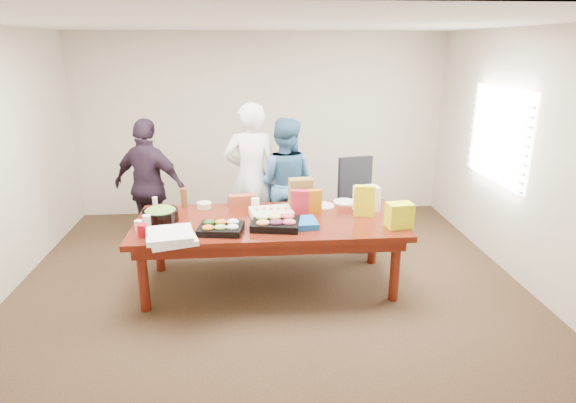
{
  "coord_description": "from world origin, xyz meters",
  "views": [
    {
      "loc": [
        -0.2,
        -4.82,
        2.51
      ],
      "look_at": [
        0.21,
        0.1,
        0.92
      ],
      "focal_mm": 30.36,
      "sensor_mm": 36.0,
      "label": 1
    }
  ],
  "objects": [
    {
      "name": "dip_bowl_b",
      "position": [
        -0.71,
        0.45,
        0.78
      ],
      "size": [
        0.2,
        0.2,
        0.07
      ],
      "primitive_type": "cylinder",
      "rotation": [
        0.0,
        0.0,
        0.29
      ],
      "color": "beige",
      "rests_on": "conference_table"
    },
    {
      "name": "pizza_box_upper",
      "position": [
        -0.95,
        -0.52,
        0.82
      ],
      "size": [
        0.49,
        0.49,
        0.05
      ],
      "primitive_type": "cube",
      "rotation": [
        0.0,
        0.0,
        0.19
      ],
      "color": "white",
      "rests_on": "pizza_box_lower"
    },
    {
      "name": "window_blinds",
      "position": [
        2.68,
        0.6,
        1.5
      ],
      "size": [
        0.04,
        1.36,
        1.0
      ],
      "primitive_type": "cube",
      "color": "beige",
      "rests_on": "wall_right"
    },
    {
      "name": "grocery_bag_yellow",
      "position": [
        1.3,
        -0.32,
        0.88
      ],
      "size": [
        0.27,
        0.21,
        0.25
      ],
      "primitive_type": "cube",
      "rotation": [
        0.0,
        0.0,
        0.13
      ],
      "color": "#DEEC15",
      "rests_on": "conference_table"
    },
    {
      "name": "grocery_bag_white",
      "position": [
        1.09,
        0.22,
        0.89
      ],
      "size": [
        0.29,
        0.23,
        0.27
      ],
      "primitive_type": "cube",
      "rotation": [
        0.0,
        0.0,
        0.19
      ],
      "color": "white",
      "rests_on": "conference_table"
    },
    {
      "name": "person_right",
      "position": [
        0.24,
        1.12,
        0.83
      ],
      "size": [
        0.94,
        0.81,
        1.66
      ],
      "primitive_type": "imported",
      "rotation": [
        0.0,
        0.0,
        2.89
      ],
      "color": "#356492",
      "rests_on": "floor"
    },
    {
      "name": "salad_bowl",
      "position": [
        -1.13,
        0.06,
        0.81
      ],
      "size": [
        0.45,
        0.45,
        0.12
      ],
      "primitive_type": "cylinder",
      "rotation": [
        0.0,
        0.0,
        0.23
      ],
      "color": "black",
      "rests_on": "conference_table"
    },
    {
      "name": "sheet_cake",
      "position": [
        0.03,
        0.11,
        0.79
      ],
      "size": [
        0.48,
        0.39,
        0.08
      ],
      "primitive_type": "cube",
      "rotation": [
        0.0,
        0.0,
        0.15
      ],
      "color": "beige",
      "rests_on": "conference_table"
    },
    {
      "name": "banana_bunch",
      "position": [
        0.37,
        0.4,
        0.79
      ],
      "size": [
        0.28,
        0.24,
        0.08
      ],
      "primitive_type": "cube",
      "rotation": [
        0.0,
        0.0,
        -0.52
      ],
      "color": "yellow",
      "rests_on": "conference_table"
    },
    {
      "name": "plate_a",
      "position": [
        0.62,
        0.4,
        0.76
      ],
      "size": [
        0.36,
        0.36,
        0.02
      ],
      "primitive_type": "cylinder",
      "rotation": [
        0.0,
        0.0,
        -0.35
      ],
      "color": "silver",
      "rests_on": "conference_table"
    },
    {
      "name": "chip_bag_orange",
      "position": [
        0.5,
        0.21,
        0.88
      ],
      "size": [
        0.17,
        0.09,
        0.26
      ],
      "primitive_type": "cube",
      "rotation": [
        0.0,
        0.0,
        0.1
      ],
      "color": "#C37B0B",
      "rests_on": "conference_table"
    },
    {
      "name": "office_chair",
      "position": [
        1.17,
        0.98,
        0.54
      ],
      "size": [
        0.67,
        0.67,
        1.09
      ],
      "primitive_type": "cube",
      "rotation": [
        0.0,
        0.0,
        0.24
      ],
      "color": "black",
      "rests_on": "floor"
    },
    {
      "name": "person_left",
      "position": [
        -1.42,
        1.07,
        0.84
      ],
      "size": [
        1.07,
        0.77,
        1.68
      ],
      "primitive_type": "imported",
      "rotation": [
        0.0,
        0.0,
        2.72
      ],
      "color": "black",
      "rests_on": "floor"
    },
    {
      "name": "red_cup",
      "position": [
        -1.23,
        -0.36,
        0.81
      ],
      "size": [
        0.1,
        0.1,
        0.12
      ],
      "primitive_type": "cylinder",
      "rotation": [
        0.0,
        0.0,
        -0.06
      ],
      "color": "#AD0916",
      "rests_on": "conference_table"
    },
    {
      "name": "kraft_bag",
      "position": [
        0.38,
        0.39,
        0.92
      ],
      "size": [
        0.27,
        0.17,
        0.33
      ],
      "primitive_type": "cube",
      "rotation": [
        0.0,
        0.0,
        0.1
      ],
      "color": "brown",
      "rests_on": "conference_table"
    },
    {
      "name": "fruit_tray",
      "position": [
        0.06,
        -0.23,
        0.79
      ],
      "size": [
        0.53,
        0.45,
        0.07
      ],
      "primitive_type": "cube",
      "rotation": [
        0.0,
        0.0,
        -0.17
      ],
      "color": "black",
      "rests_on": "conference_table"
    },
    {
      "name": "ranch_bottle",
      "position": [
        -1.24,
        0.38,
        0.83
      ],
      "size": [
        0.07,
        0.07,
        0.16
      ],
      "primitive_type": "cylinder",
      "rotation": [
        0.0,
        0.0,
        0.24
      ],
      "color": "white",
      "rests_on": "conference_table"
    },
    {
      "name": "bread_loaf",
      "position": [
        -0.29,
        0.52,
        0.81
      ],
      "size": [
        0.32,
        0.17,
        0.12
      ],
      "primitive_type": "cube",
      "rotation": [
        0.0,
        0.0,
        0.12
      ],
      "color": "#974125",
      "rests_on": "conference_table"
    },
    {
      "name": "clear_cup_a",
      "position": [
        -1.3,
        -0.21,
        0.8
      ],
      "size": [
        0.09,
        0.09,
        0.11
      ],
      "primitive_type": "cylinder",
      "rotation": [
        0.0,
        0.0,
        -0.11
      ],
      "color": "white",
      "rests_on": "conference_table"
    },
    {
      "name": "dip_bowl_a",
      "position": [
        0.49,
        0.4,
        0.78
      ],
      "size": [
        0.21,
        0.21,
        0.07
      ],
      "primitive_type": "cylinder",
      "rotation": [
        0.0,
        0.0,
        0.33
      ],
      "color": "beige",
      "rests_on": "conference_table"
    },
    {
      "name": "pizza_box_lower",
      "position": [
        -0.93,
        -0.51,
        0.77
      ],
      "size": [
        0.53,
        0.53,
        0.05
      ],
      "primitive_type": "cube",
      "rotation": [
        0.0,
        0.0,
        0.3
      ],
      "color": "white",
      "rests_on": "conference_table"
    },
    {
      "name": "chip_bag_yellow",
      "position": [
        1.03,
        0.06,
        0.92
      ],
      "size": [
        0.23,
        0.12,
        0.33
      ],
      "primitive_type": "cube",
      "rotation": [
        0.0,
        0.0,
        -0.16
      ],
      "color": "yellow",
      "rests_on": "conference_table"
    },
    {
      "name": "veggie_tray",
      "position": [
        -0.49,
        -0.31,
        0.78
      ],
      "size": [
        0.47,
        0.39,
        0.06
      ],
      "primitive_type": "cube",
      "rotation": [
        0.0,
        0.0,
        -0.15
      ],
      "color": "black",
      "rests_on": "conference_table"
    },
    {
      "name": "floor",
      "position": [
        0.0,
        0.0,
        -0.01
      ],
      "size": [
        5.5,
        5.0,
        0.02
      ],
      "primitive_type": "cube",
      "color": "#47301E",
      "rests_on": "ground"
    },
    {
      "name": "wall_back",
      "position": [
        0.0,
        2.5,
        1.35
      ],
      "size": [
        5.5,
        0.04,
        2.7
      ],
      "primitive_type": "cube",
      "color": "beige",
      "rests_on": "floor"
    },
    {
      "name": "dressing_bottle",
      "position": [
        -0.94,
        0.5,
        0.86
      ],
      "size": [
        0.08,
        0.08,
        0.22
      ],
      "primitive_type": "cylinder",
      "rotation": [
        0.0,
        0.0,
        -0.15
      ],
      "color": "brown",
      "rests_on": "conference_table"
    },
    {
      "name": "person_center",
      "position": [
        -0.17,
        1.08,
        0.93
      ],
      "size": [
        0.69,
        0.47,
        1.86
      ],
      "primitive_type": "imported",
      "rotation": [
        0.0,
        0.0,
        3.17
      ],
      "color": "white",
      "rests_on": "floor"
    },
    {
      "name": "clear_cup_b",
      "position": [
        -1.24,
        -0.1,
        0.81
      ],
      "size": [
        0.11,
        0.11,
        0.12
      ],
      "primitive_type": "cylinder",
      "rotation": [
        0.0,
        0.0,
        0.28
      ],
      "color": "white",
      "rests_on": "conference_table"
    },
    {
      "name": "chip_bag_red",
      "position": [
        0.34,
        0.12,
        0.89
      ],
      "size": [
        0.21,
        0.11,
        0.28
      ],
      "primitive_type": "cube",
      "rotation": [
        0.0,
        0.0,
        -0.19
      ],
      "color": "red",
      "rests_on": "conference_table"
    },
    {
      "name": "ceiling",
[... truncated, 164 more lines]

